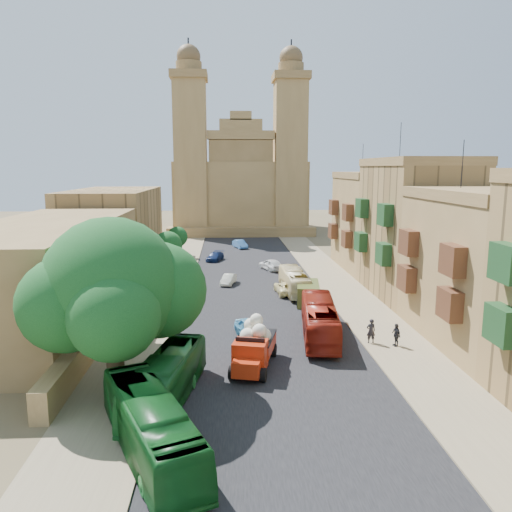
{
  "coord_description": "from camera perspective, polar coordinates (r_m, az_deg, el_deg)",
  "views": [
    {
      "loc": [
        -3.08,
        -23.7,
        12.78
      ],
      "look_at": [
        0.0,
        26.0,
        4.0
      ],
      "focal_mm": 35.0,
      "sensor_mm": 36.0,
      "label": 1
    }
  ],
  "objects": [
    {
      "name": "car_dkblue",
      "position": [
        70.04,
        -4.7,
        -0.06
      ],
      "size": [
        2.85,
        4.38,
        1.18
      ],
      "primitive_type": "imported",
      "rotation": [
        0.0,
        0.0,
        -0.32
      ],
      "color": "#10214E",
      "rests_on": "ground"
    },
    {
      "name": "ground",
      "position": [
        27.1,
        3.57,
        -18.16
      ],
      "size": [
        260.0,
        260.0,
        0.0
      ],
      "primitive_type": "plane",
      "color": "brown"
    },
    {
      "name": "townhouse_c",
      "position": [
        52.62,
        17.71,
        3.12
      ],
      "size": [
        9.0,
        14.0,
        17.4
      ],
      "color": "olive",
      "rests_on": "ground"
    },
    {
      "name": "road_surface",
      "position": [
        55.29,
        -0.26,
        -3.36
      ],
      "size": [
        14.0,
        140.0,
        0.01
      ],
      "primitive_type": "cube",
      "color": "black",
      "rests_on": "ground"
    },
    {
      "name": "sidewalk_west",
      "position": [
        55.57,
        -10.1,
        -3.45
      ],
      "size": [
        5.0,
        140.0,
        0.01
      ],
      "primitive_type": "cube",
      "color": "#807054",
      "rests_on": "ground"
    },
    {
      "name": "car_blue_a",
      "position": [
        38.33,
        -0.44,
        -8.38
      ],
      "size": [
        3.0,
        4.4,
        1.39
      ],
      "primitive_type": "imported",
      "rotation": [
        0.0,
        0.0,
        0.37
      ],
      "color": "#52A3CD",
      "rests_on": "ground"
    },
    {
      "name": "car_white_b",
      "position": [
        63.37,
        1.73,
        -0.97
      ],
      "size": [
        3.24,
        4.57,
        1.44
      ],
      "primitive_type": "imported",
      "rotation": [
        0.0,
        0.0,
        3.55
      ],
      "color": "silver",
      "rests_on": "ground"
    },
    {
      "name": "car_cream",
      "position": [
        51.54,
        3.49,
        -3.65
      ],
      "size": [
        2.43,
        4.69,
        1.26
      ],
      "primitive_type": "imported",
      "rotation": [
        0.0,
        0.0,
        3.22
      ],
      "color": "#F8E9A5",
      "rests_on": "ground"
    },
    {
      "name": "street_tree_a",
      "position": [
        37.52,
        -14.11,
        -4.53
      ],
      "size": [
        3.46,
        3.46,
        5.32
      ],
      "color": "#3A2C1D",
      "rests_on": "ground"
    },
    {
      "name": "kerb_east",
      "position": [
        56.1,
        6.91,
        -3.18
      ],
      "size": [
        0.25,
        140.0,
        0.12
      ],
      "primitive_type": "cube",
      "color": "#807054",
      "rests_on": "ground"
    },
    {
      "name": "pedestrian_c",
      "position": [
        38.06,
        15.72,
        -8.66
      ],
      "size": [
        0.62,
        1.06,
        1.69
      ],
      "primitive_type": "imported",
      "rotation": [
        0.0,
        0.0,
        4.93
      ],
      "color": "#2A2A2F",
      "rests_on": "ground"
    },
    {
      "name": "bus_red_east",
      "position": [
        38.53,
        7.26,
        -7.24
      ],
      "size": [
        3.6,
        10.39,
        2.83
      ],
      "primitive_type": "imported",
      "rotation": [
        0.0,
        0.0,
        3.02
      ],
      "color": "maroon",
      "rests_on": "ground"
    },
    {
      "name": "townhouse_d",
      "position": [
        65.86,
        13.3,
        3.96
      ],
      "size": [
        9.0,
        14.0,
        15.9
      ],
      "color": "olive",
      "rests_on": "ground"
    },
    {
      "name": "bus_green_south",
      "position": [
        24.01,
        -11.93,
        -18.54
      ],
      "size": [
        6.14,
        10.15,
        2.8
      ],
      "primitive_type": "imported",
      "rotation": [
        0.0,
        0.0,
        0.41
      ],
      "color": "#11531C",
      "rests_on": "ground"
    },
    {
      "name": "pedestrian_a",
      "position": [
        38.2,
        13.0,
        -8.35
      ],
      "size": [
        0.7,
        0.49,
        1.85
      ],
      "primitive_type": "imported",
      "rotation": [
        0.0,
        0.0,
        3.21
      ],
      "color": "#242226",
      "rests_on": "ground"
    },
    {
      "name": "street_tree_b",
      "position": [
        49.06,
        -11.59,
        -0.96
      ],
      "size": [
        3.52,
        3.52,
        5.41
      ],
      "color": "#3A2C1D",
      "rests_on": "ground"
    },
    {
      "name": "west_wall",
      "position": [
        46.26,
        -15.24,
        -5.24
      ],
      "size": [
        1.0,
        40.0,
        1.8
      ],
      "primitive_type": "cube",
      "color": "olive",
      "rests_on": "ground"
    },
    {
      "name": "sidewalk_east",
      "position": [
        56.62,
        9.4,
        -3.18
      ],
      "size": [
        5.0,
        140.0,
        0.01
      ],
      "primitive_type": "cube",
      "color": "#807054",
      "rests_on": "ground"
    },
    {
      "name": "church",
      "position": [
        102.41,
        -1.84,
        8.17
      ],
      "size": [
        28.0,
        22.5,
        36.3
      ],
      "color": "olive",
      "rests_on": "ground"
    },
    {
      "name": "car_white_a",
      "position": [
        55.66,
        -3.16,
        -2.7
      ],
      "size": [
        1.97,
        3.57,
        1.11
      ],
      "primitive_type": "imported",
      "rotation": [
        0.0,
        0.0,
        -0.25
      ],
      "color": "silver",
      "rests_on": "ground"
    },
    {
      "name": "west_building_mid",
      "position": [
        69.76,
        -15.9,
        3.22
      ],
      "size": [
        10.0,
        22.0,
        10.0
      ],
      "primitive_type": "cube",
      "color": "olive",
      "rests_on": "ground"
    },
    {
      "name": "west_building_low",
      "position": [
        45.12,
        -22.8,
        -1.76
      ],
      "size": [
        10.0,
        28.0,
        8.4
      ],
      "primitive_type": "cube",
      "color": "brown",
      "rests_on": "ground"
    },
    {
      "name": "car_blue_b",
      "position": [
        80.86,
        -1.84,
        1.37
      ],
      "size": [
        2.55,
        4.18,
        1.3
      ],
      "primitive_type": "imported",
      "rotation": [
        0.0,
        0.0,
        0.32
      ],
      "color": "#4079C2",
      "rests_on": "ground"
    },
    {
      "name": "street_tree_c",
      "position": [
        60.8,
        -10.04,
        1.15
      ],
      "size": [
        3.48,
        3.48,
        5.36
      ],
      "color": "#3A2C1D",
      "rests_on": "ground"
    },
    {
      "name": "bus_cream_east",
      "position": [
        51.86,
        4.4,
        -2.9
      ],
      "size": [
        2.32,
        8.87,
        2.45
      ],
      "primitive_type": "imported",
      "rotation": [
        0.0,
        0.0,
        3.17
      ],
      "color": "beige",
      "rests_on": "ground"
    },
    {
      "name": "red_truck",
      "position": [
        32.75,
        -0.24,
        -10.2
      ],
      "size": [
        3.46,
        6.06,
        3.36
      ],
      "color": "#B5280D",
      "rests_on": "ground"
    },
    {
      "name": "ficus_tree",
      "position": [
        29.22,
        -15.99,
        -3.79
      ],
      "size": [
        10.17,
        9.36,
        10.17
      ],
      "color": "#3A2C1D",
      "rests_on": "ground"
    },
    {
      "name": "street_tree_d",
      "position": [
        72.69,
        -8.98,
        2.17
      ],
      "size": [
        2.95,
        2.95,
        4.53
      ],
      "color": "#3A2C1D",
      "rests_on": "ground"
    },
    {
      "name": "kerb_west",
      "position": [
        55.33,
        -7.53,
        -3.38
      ],
      "size": [
        0.25,
        140.0,
        0.12
      ],
      "primitive_type": "cube",
      "color": "#807054",
      "rests_on": "ground"
    },
    {
      "name": "bus_green_north",
      "position": [
        28.72,
        -10.2,
        -13.68
      ],
      "size": [
        4.02,
        9.75,
        2.65
      ],
      "primitive_type": "imported",
      "rotation": [
        0.0,
        0.0,
        -0.2
      ],
      "color": "#155A21",
      "rests_on": "ground"
    },
    {
      "name": "townhouse_b",
      "position": [
        40.21,
        24.77,
        -1.14
      ],
      "size": [
        9.0,
        14.0,
        14.9
      ],
      "color": "olive",
      "rests_on": "ground"
    },
    {
      "name": "olive_pickup",
      "position": [
        48.16,
        5.95,
        -4.28
      ],
      "size": [
        2.69,
        4.95,
        1.94
      ],
      "color": "#454E1D",
      "rests_on": "ground"
    }
  ]
}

